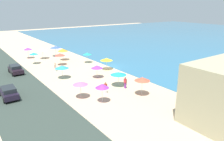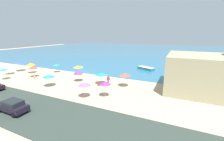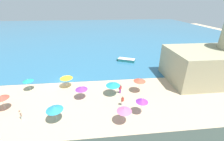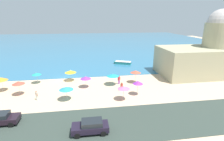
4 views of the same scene
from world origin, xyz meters
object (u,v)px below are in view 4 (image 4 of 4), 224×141
Objects in this scene: beach_umbrella_4 at (86,78)px; skiff_nearshore at (123,63)px; parked_car_1 at (91,126)px; beach_umbrella_13 at (138,82)px; beach_umbrella_5 at (1,79)px; beach_umbrella_10 at (70,72)px; beach_umbrella_8 at (66,88)px; bather_0 at (37,95)px; beach_umbrella_6 at (113,75)px; parked_car_0 at (0,118)px; bather_2 at (122,86)px; beach_umbrella_7 at (37,74)px; beach_umbrella_1 at (124,88)px; beach_umbrella_11 at (18,83)px; beach_umbrella_0 at (136,72)px; bather_1 at (119,79)px; harbor_fortress at (205,54)px.

skiff_nearshore is (10.40, 15.70, -1.51)m from beach_umbrella_4.
beach_umbrella_13 is at bearing 48.14° from parked_car_1.
beach_umbrella_5 is 23.78m from beach_umbrella_13.
beach_umbrella_5 reaches higher than beach_umbrella_4.
beach_umbrella_10 is at bearing 101.07° from parked_car_1.
beach_umbrella_8 is at bearing -178.96° from beach_umbrella_13.
beach_umbrella_6 is at bearing 19.96° from bather_0.
beach_umbrella_8 reaches higher than parked_car_0.
beach_umbrella_8 is at bearing -7.92° from bather_0.
bather_0 is at bearing 172.08° from beach_umbrella_8.
beach_umbrella_4 is 8.88m from bather_0.
bather_2 is 0.33× the size of skiff_nearshore.
beach_umbrella_7 is at bearing 32.20° from beach_umbrella_5.
beach_umbrella_7 is at bearing 158.86° from bather_2.
beach_umbrella_11 reaches higher than beach_umbrella_1.
beach_umbrella_4 is 0.54× the size of parked_car_0.
skiff_nearshore is at bearing 70.99° from beach_umbrella_6.
beach_umbrella_8 is at bearing -123.21° from skiff_nearshore.
parked_car_0 is 11.37m from parked_car_1.
beach_umbrella_8 is 9.37m from parked_car_0.
beach_umbrella_0 is at bearing 57.47° from parked_car_1.
beach_umbrella_13 is 1.50× the size of bather_1.
beach_umbrella_6 reaches higher than beach_umbrella_7.
beach_umbrella_1 is 13.83m from bather_0.
beach_umbrella_4 is at bearing 28.28° from bather_0.
beach_umbrella_1 is 0.15× the size of harbor_fortress.
beach_umbrella_10 is 18.13m from parked_car_1.
beach_umbrella_11 is at bearing 94.23° from parked_car_0.
beach_umbrella_10 is 14.50m from beach_umbrella_13.
beach_umbrella_1 is at bearing -17.68° from beach_umbrella_5.
beach_umbrella_5 is 6.01m from beach_umbrella_7.
beach_umbrella_8 is 9.67m from bather_2.
parked_car_1 is at bearing -49.48° from bather_0.
beach_umbrella_13 reaches higher than beach_umbrella_10.
beach_umbrella_4 is 0.54× the size of parked_car_1.
bather_2 is 18.71m from skiff_nearshore.
bather_0 is at bearing 171.72° from beach_umbrella_1.
bather_2 is at bearing -35.05° from beach_umbrella_10.
beach_umbrella_11 is 0.61× the size of parked_car_0.
beach_umbrella_11 is at bearing 159.17° from beach_umbrella_8.
beach_umbrella_8 is (-8.91, 1.33, -0.10)m from beach_umbrella_1.
beach_umbrella_13 is at bearing -95.00° from skiff_nearshore.
beach_umbrella_1 reaches higher than beach_umbrella_7.
beach_umbrella_10 is at bearing 143.55° from beach_umbrella_13.
beach_umbrella_0 reaches higher than beach_umbrella_10.
skiff_nearshore is at bearing 85.00° from beach_umbrella_13.
beach_umbrella_8 reaches higher than skiff_nearshore.
bather_0 is at bearing -132.42° from skiff_nearshore.
beach_umbrella_0 is 14.09m from beach_umbrella_8.
beach_umbrella_0 is 24.44m from beach_umbrella_5.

